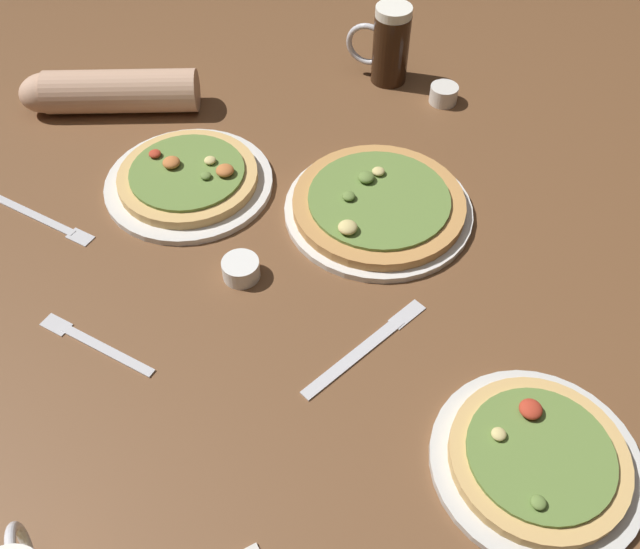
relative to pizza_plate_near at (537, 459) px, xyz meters
The scene contains 11 objects.
ground_plane 0.41m from the pizza_plate_near, 109.54° to the left, with size 2.40×2.40×0.03m, color brown.
pizza_plate_near is the anchor object (origin of this frame).
pizza_plate_far 0.49m from the pizza_plate_near, 88.20° to the left, with size 0.32×0.32×0.05m.
pizza_plate_side 0.74m from the pizza_plate_near, 111.17° to the left, with size 0.30×0.30×0.05m.
beer_mug_dark 0.88m from the pizza_plate_near, 76.37° to the left, with size 0.11×0.11×0.16m.
ramekin_sauce 0.79m from the pizza_plate_near, 69.31° to the left, with size 0.06×0.06×0.04m, color silver.
ramekin_butter 0.51m from the pizza_plate_near, 118.81° to the left, with size 0.06×0.06×0.03m, color white.
fork_left 0.63m from the pizza_plate_near, 140.34° to the left, with size 0.14×0.17×0.01m.
knife_right 0.28m from the pizza_plate_near, 116.32° to the left, with size 0.23×0.10×0.01m.
fork_spare 0.87m from the pizza_plate_near, 126.74° to the left, with size 0.16×0.20×0.01m.
diner_arm 1.03m from the pizza_plate_near, 110.06° to the left, with size 0.34×0.19×0.08m.
Camera 1 is at (-0.26, -0.63, 0.82)m, focal length 38.15 mm.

